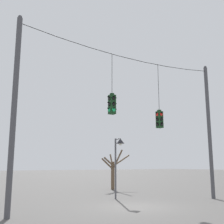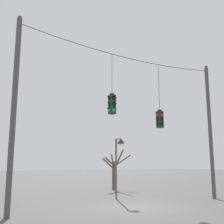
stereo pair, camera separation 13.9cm
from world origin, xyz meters
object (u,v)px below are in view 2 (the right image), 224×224
Objects in this scene: utility_pole_right at (210,129)px; street_lamp at (119,150)px; traffic_light_near_right_pole at (160,119)px; utility_pole_left at (14,111)px; bare_tree at (114,169)px; traffic_light_near_left_pole at (112,104)px.

street_lamp is at bearing 152.60° from utility_pole_right.
utility_pole_right reaches higher than traffic_light_near_right_pole.
utility_pole_left is 15.31m from bare_tree.
street_lamp is at bearing 21.05° from utility_pole_left.
street_lamp reaches higher than bare_tree.
bare_tree is at bearing 101.74° from utility_pole_right.
utility_pole_left reaches higher than street_lamp.
traffic_light_near_right_pole is at bearing -105.53° from bare_tree.
bare_tree is at bearing 57.17° from traffic_light_near_left_pole.
utility_pole_left is 8.88m from traffic_light_near_right_pole.
utility_pole_left is 8.46m from street_lamp.
traffic_light_near_right_pole is 10.50m from bare_tree.
utility_pole_left is 5.42m from traffic_light_near_left_pole.
utility_pole_left reaches higher than traffic_light_near_left_pole.
utility_pole_right reaches higher than traffic_light_near_left_pole.
utility_pole_left is at bearing 180.00° from traffic_light_near_right_pole.
traffic_light_near_left_pole reaches higher than street_lamp.
traffic_light_near_right_pole is (-4.67, -0.00, 0.37)m from utility_pole_right.
traffic_light_near_right_pole reaches higher than street_lamp.
utility_pole_left is at bearing -158.95° from street_lamp.
utility_pole_left is 13.54m from utility_pole_right.
bare_tree is (11.55, 9.61, -2.91)m from utility_pole_left.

